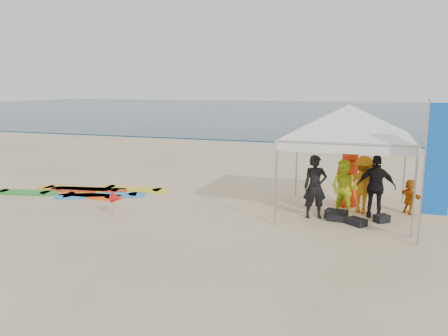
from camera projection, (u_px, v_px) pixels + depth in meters
name	position (u px, v px, depth m)	size (l,w,h in m)	color
ground	(148.00, 234.00, 10.41)	(120.00, 120.00, 0.00)	beige
ocean	(337.00, 110.00, 66.37)	(160.00, 84.00, 0.08)	#0C2633
shoreline_foam	(287.00, 143.00, 27.38)	(160.00, 1.20, 0.01)	silver
person_black_a	(315.00, 187.00, 11.55)	(0.62, 0.40, 1.69)	black
person_yellow	(344.00, 189.00, 11.60)	(0.76, 0.59, 1.56)	#D3E820
person_orange_a	(363.00, 185.00, 12.02)	(1.03, 0.59, 1.60)	orange
person_black_b	(376.00, 187.00, 11.55)	(0.99, 0.41, 1.69)	black
person_orange_b	(349.00, 175.00, 12.63)	(0.91, 0.59, 1.85)	#FB3E16
person_seated	(410.00, 197.00, 11.98)	(0.89, 0.28, 0.96)	#C96311
canopy_tent	(349.00, 105.00, 11.58)	(4.54, 4.54, 3.42)	#A5A5A8
feather_flag	(437.00, 162.00, 9.20)	(0.55, 0.04, 3.22)	#A5A5A8
marker_pennant	(117.00, 198.00, 11.77)	(0.28, 0.28, 0.64)	#A5A5A8
gear_pile	(348.00, 217.00, 11.40)	(1.67, 0.94, 0.22)	black
surfboard_spread	(87.00, 192.00, 14.43)	(5.05, 2.34, 0.07)	#278BD3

